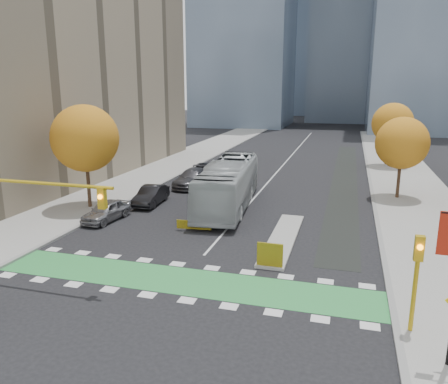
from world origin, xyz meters
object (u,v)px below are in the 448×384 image
Objects in this scene: traffic_signal_west at (14,202)px; parked_car_b at (151,195)px; parked_car_d at (202,170)px; parked_car_c at (193,178)px; parked_car_a at (106,211)px; tree_west at (85,138)px; tree_east_near at (402,143)px; tree_east_far at (393,123)px; bus at (229,184)px; traffic_signal_east at (417,270)px; hazard_board at (270,255)px.

parked_car_b is at bearing 89.38° from traffic_signal_west.
parked_car_c is at bearing -76.51° from parked_car_d.
parked_car_a is 17.20m from parked_car_d.
tree_west reaches higher than tree_east_near.
parked_car_b is 0.94× the size of parked_car_d.
bus is at bearing -121.64° from tree_east_far.
parked_car_d is (-6.04, 11.11, -1.20)m from bus.
traffic_signal_east reaches higher than bus.
tree_west is 1.08× the size of tree_east_far.
traffic_signal_west is at bearing -85.57° from parked_car_d.
traffic_signal_east is at bearing -35.92° from hazard_board.
tree_east_near is 0.92× the size of tree_east_far.
parked_car_a is (-1.04, 9.94, -3.29)m from traffic_signal_west.
bus is (-11.90, 15.96, -0.84)m from traffic_signal_east.
bus reaches higher than hazard_board.
tree_east_near is at bearing 17.15° from parked_car_b.
traffic_signal_east is at bearing -51.00° from parked_car_d.
parked_car_b is 12.14m from parked_car_d.
traffic_signal_west is at bearing -90.75° from parked_car_c.
traffic_signal_east is 23.68m from parked_car_b.
tree_east_far reaches higher than parked_car_c.
tree_east_far is at bearing 62.05° from traffic_signal_west.
parked_car_c reaches higher than parked_car_d.
parked_car_d is (0.34, 12.13, -0.08)m from parked_car_b.
tree_west reaches higher than bus.
parked_car_b is at bearing 140.73° from traffic_signal_east.
tree_east_near reaches higher than parked_car_c.
parked_car_a is (-19.47, 9.94, -1.99)m from traffic_signal_east.
hazard_board is at bearing -104.12° from tree_east_far.
traffic_signal_west is (-19.93, -22.51, -0.83)m from tree_east_near.
parked_car_a is at bearing -126.93° from tree_east_far.
parked_car_c reaches higher than parked_car_b.
parked_car_c is (1.20, 22.07, -3.18)m from traffic_signal_west.
tree_east_far is at bearing 88.21° from tree_east_near.
parked_car_b is (-19.77, -7.57, -4.09)m from tree_east_near.
tree_west is 16.04m from parked_car_d.
traffic_signal_west is at bearing -71.98° from tree_west.
parked_car_a reaches higher than parked_car_d.
parked_car_b is at bearing -176.44° from bus.
tree_east_far is 38.64m from traffic_signal_east.
tree_east_near reaches higher than hazard_board.
parked_car_c is 5.05m from parked_car_d.
traffic_signal_east is at bearing -43.07° from parked_car_b.
traffic_signal_east is at bearing -93.81° from tree_east_near.
parked_car_c is (-10.73, 17.36, 0.05)m from hazard_board.
traffic_signal_west is 2.08× the size of traffic_signal_east.
traffic_signal_east is 0.94× the size of parked_car_a.
tree_west reaches higher than hazard_board.
parked_car_d is (-11.43, 22.36, -0.11)m from hazard_board.
tree_east_near is at bearing -7.73° from parked_car_d.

